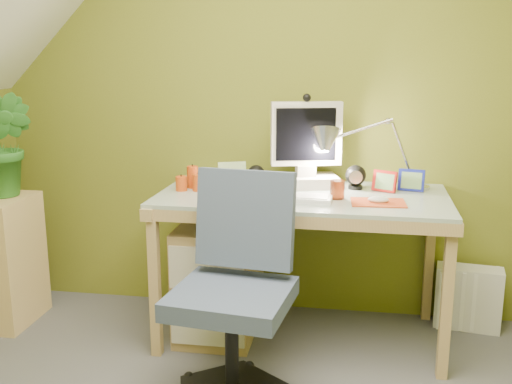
# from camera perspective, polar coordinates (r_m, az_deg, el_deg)

# --- Properties ---
(wall_back) EXTENTS (3.20, 0.01, 2.40)m
(wall_back) POSITION_cam_1_polar(r_m,az_deg,el_deg) (3.43, 1.61, 7.95)
(wall_back) COLOR olive
(wall_back) RESTS_ON floor
(desk) EXTENTS (1.50, 0.78, 0.80)m
(desk) POSITION_cam_1_polar(r_m,az_deg,el_deg) (3.22, 4.33, -7.07)
(desk) COLOR tan
(desk) RESTS_ON floor
(monitor) EXTENTS (0.42, 0.30, 0.51)m
(monitor) POSITION_cam_1_polar(r_m,az_deg,el_deg) (3.24, 4.80, 4.98)
(monitor) COLOR silver
(monitor) RESTS_ON desk
(speaker_left) EXTENTS (0.11, 0.11, 0.11)m
(speaker_left) POSITION_cam_1_polar(r_m,az_deg,el_deg) (3.28, 0.01, 1.60)
(speaker_left) COLOR black
(speaker_left) RESTS_ON desk
(speaker_right) EXTENTS (0.11, 0.11, 0.13)m
(speaker_right) POSITION_cam_1_polar(r_m,az_deg,el_deg) (3.24, 9.47, 1.43)
(speaker_right) COLOR black
(speaker_right) RESTS_ON desk
(keyboard) EXTENTS (0.48, 0.17, 0.02)m
(keyboard) POSITION_cam_1_polar(r_m,az_deg,el_deg) (2.98, 2.70, -0.50)
(keyboard) COLOR white
(keyboard) RESTS_ON desk
(mousepad) EXTENTS (0.27, 0.20, 0.01)m
(mousepad) POSITION_cam_1_polar(r_m,az_deg,el_deg) (2.97, 11.56, -0.98)
(mousepad) COLOR #BB431D
(mousepad) RESTS_ON desk
(mouse) EXTENTS (0.11, 0.08, 0.03)m
(mouse) POSITION_cam_1_polar(r_m,az_deg,el_deg) (2.96, 11.57, -0.72)
(mouse) COLOR silver
(mouse) RESTS_ON mousepad
(amber_tumbler) EXTENTS (0.09, 0.09, 0.09)m
(amber_tumbler) POSITION_cam_1_polar(r_m,az_deg,el_deg) (3.01, 7.75, 0.23)
(amber_tumbler) COLOR #973815
(amber_tumbler) RESTS_ON desk
(candle_cluster) EXTENTS (0.16, 0.15, 0.12)m
(candle_cluster) POSITION_cam_1_polar(r_m,az_deg,el_deg) (3.21, -6.25, 1.29)
(candle_cluster) COLOR #C44411
(candle_cluster) RESTS_ON desk
(photo_frame_red) EXTENTS (0.12, 0.08, 0.11)m
(photo_frame_red) POSITION_cam_1_polar(r_m,az_deg,el_deg) (3.21, 12.14, 1.02)
(photo_frame_red) COLOR #AC1712
(photo_frame_red) RESTS_ON desk
(photo_frame_blue) EXTENTS (0.14, 0.05, 0.12)m
(photo_frame_blue) POSITION_cam_1_polar(r_m,az_deg,el_deg) (3.26, 14.57, 1.10)
(photo_frame_blue) COLOR #151F96
(photo_frame_blue) RESTS_ON desk
(photo_frame_green) EXTENTS (0.15, 0.07, 0.13)m
(photo_frame_green) POSITION_cam_1_polar(r_m,az_deg,el_deg) (3.29, -2.29, 1.75)
(photo_frame_green) COLOR #9DB87E
(photo_frame_green) RESTS_ON desk
(desk_lamp) EXTENTS (0.54, 0.28, 0.56)m
(desk_lamp) POSITION_cam_1_polar(r_m,az_deg,el_deg) (3.23, 12.82, 5.06)
(desk_lamp) COLOR silver
(desk_lamp) RESTS_ON desk
(side_ledge) EXTENTS (0.27, 0.42, 0.73)m
(side_ledge) POSITION_cam_1_polar(r_m,az_deg,el_deg) (3.68, -22.63, -6.06)
(side_ledge) COLOR tan
(side_ledge) RESTS_ON floor
(potted_plant) EXTENTS (0.33, 0.27, 0.58)m
(potted_plant) POSITION_cam_1_polar(r_m,az_deg,el_deg) (3.56, -22.85, 4.17)
(potted_plant) COLOR #2D7025
(potted_plant) RESTS_ON side_ledge
(task_chair) EXTENTS (0.62, 0.62, 1.00)m
(task_chair) POSITION_cam_1_polar(r_m,az_deg,el_deg) (2.60, -2.37, -9.67)
(task_chair) COLOR #3E4A66
(task_chair) RESTS_ON floor
(radiator) EXTENTS (0.37, 0.19, 0.35)m
(radiator) POSITION_cam_1_polar(r_m,az_deg,el_deg) (3.59, 19.54, -9.46)
(radiator) COLOR silver
(radiator) RESTS_ON floor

